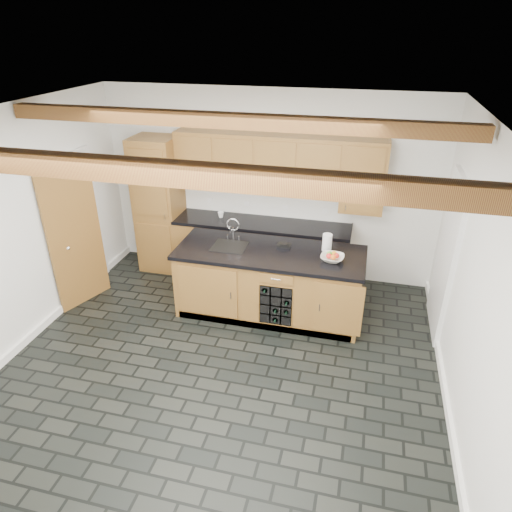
{
  "coord_description": "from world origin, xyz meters",
  "views": [
    {
      "loc": [
        1.41,
        -3.88,
        3.58
      ],
      "look_at": [
        0.24,
        0.8,
        1.1
      ],
      "focal_mm": 32.0,
      "sensor_mm": 36.0,
      "label": 1
    }
  ],
  "objects_px": {
    "island": "(270,283)",
    "kitchen_scale": "(284,245)",
    "fruit_bowl": "(332,258)",
    "paper_towel": "(327,243)"
  },
  "relations": [
    {
      "from": "kitchen_scale",
      "to": "fruit_bowl",
      "type": "xyz_separation_m",
      "value": [
        0.66,
        -0.24,
        0.01
      ]
    },
    {
      "from": "kitchen_scale",
      "to": "fruit_bowl",
      "type": "bearing_deg",
      "value": -20.1
    },
    {
      "from": "island",
      "to": "kitchen_scale",
      "type": "relative_size",
      "value": 13.81
    },
    {
      "from": "fruit_bowl",
      "to": "paper_towel",
      "type": "bearing_deg",
      "value": 110.26
    },
    {
      "from": "island",
      "to": "fruit_bowl",
      "type": "relative_size",
      "value": 8.56
    },
    {
      "from": "kitchen_scale",
      "to": "fruit_bowl",
      "type": "distance_m",
      "value": 0.7
    },
    {
      "from": "kitchen_scale",
      "to": "island",
      "type": "bearing_deg",
      "value": -128.58
    },
    {
      "from": "island",
      "to": "fruit_bowl",
      "type": "xyz_separation_m",
      "value": [
        0.8,
        -0.06,
        0.5
      ]
    },
    {
      "from": "island",
      "to": "kitchen_scale",
      "type": "height_order",
      "value": "kitchen_scale"
    },
    {
      "from": "fruit_bowl",
      "to": "kitchen_scale",
      "type": "bearing_deg",
      "value": 160.21
    }
  ]
}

